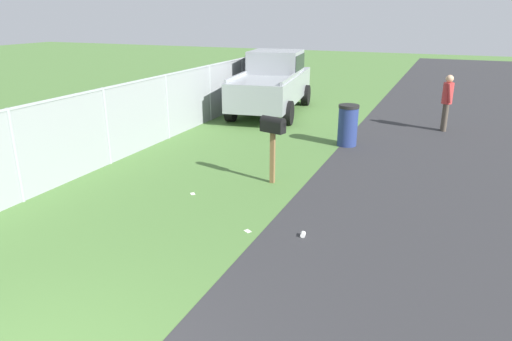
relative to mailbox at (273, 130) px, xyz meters
name	(u,v)px	position (x,y,z in m)	size (l,w,h in m)	color
road_asphalt	(478,223)	(-0.51, -3.94, -1.13)	(60.00, 6.53, 0.01)	#2D2D30
mailbox	(273,130)	(0.00, 0.00, 0.00)	(0.33, 0.55, 1.41)	brown
pickup_truck	(273,80)	(6.81, 2.59, -0.03)	(5.33, 2.68, 2.09)	#93999E
trash_bin	(348,125)	(3.45, -0.82, -0.58)	(0.54, 0.54, 1.10)	navy
pedestrian	(447,99)	(6.16, -3.14, -0.17)	(0.48, 0.30, 1.66)	#4C4238
fence_section	(167,104)	(2.23, 3.98, -0.17)	(15.14, 0.07, 1.79)	#9EA3A8
litter_wrapper_far_scatter	(248,231)	(-2.30, -0.45, -1.13)	(0.12, 0.08, 0.01)	silver
litter_cup_near_hydrant	(303,234)	(-2.14, -1.34, -1.09)	(0.08, 0.08, 0.10)	white
litter_wrapper_midfield_a	(193,194)	(-1.21, 1.22, -1.13)	(0.12, 0.08, 0.01)	silver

